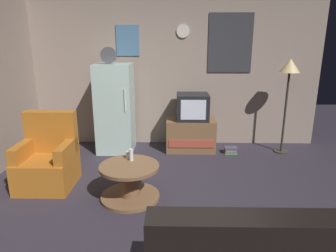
{
  "coord_description": "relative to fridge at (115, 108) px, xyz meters",
  "views": [
    {
      "loc": [
        0.03,
        -3.03,
        1.87
      ],
      "look_at": [
        -0.06,
        0.9,
        0.75
      ],
      "focal_mm": 32.29,
      "sensor_mm": 36.0,
      "label": 1
    }
  ],
  "objects": [
    {
      "name": "mug_ceramic_white",
      "position": [
        0.44,
        -1.47,
        -0.28
      ],
      "size": [
        0.08,
        0.08,
        0.09
      ],
      "primitive_type": "cylinder",
      "color": "silver",
      "rests_on": "coffee_table"
    },
    {
      "name": "coffee_table",
      "position": [
        0.47,
        -1.69,
        -0.54
      ],
      "size": [
        0.72,
        0.72,
        0.43
      ],
      "color": "brown",
      "rests_on": "ground_plane"
    },
    {
      "name": "standing_lamp",
      "position": [
        2.87,
        -0.04,
        0.6
      ],
      "size": [
        0.32,
        0.32,
        1.59
      ],
      "color": "#332D28",
      "rests_on": "ground_plane"
    },
    {
      "name": "wall_with_art",
      "position": [
        0.99,
        0.47,
        0.63
      ],
      "size": [
        5.2,
        0.12,
        2.76
      ],
      "color": "gray",
      "rests_on": "ground_plane"
    },
    {
      "name": "ground_plane",
      "position": [
        0.98,
        -1.98,
        -0.75
      ],
      "size": [
        12.0,
        12.0,
        0.0
      ],
      "primitive_type": "plane",
      "color": "#2D2833"
    },
    {
      "name": "book_stack",
      "position": [
        1.98,
        -0.12,
        -0.7
      ],
      "size": [
        0.22,
        0.16,
        0.11
      ],
      "color": "green",
      "rests_on": "ground_plane"
    },
    {
      "name": "fridge",
      "position": [
        0.0,
        0.0,
        0.0
      ],
      "size": [
        0.6,
        0.62,
        1.77
      ],
      "color": "silver",
      "rests_on": "ground_plane"
    },
    {
      "name": "armchair",
      "position": [
        -0.66,
        -1.34,
        -0.42
      ],
      "size": [
        0.68,
        0.68,
        0.96
      ],
      "color": "#B2661E",
      "rests_on": "ground_plane"
    },
    {
      "name": "crt_tv",
      "position": [
        1.32,
        0.05,
        0.02
      ],
      "size": [
        0.54,
        0.51,
        0.44
      ],
      "color": "black",
      "rests_on": "tv_stand"
    },
    {
      "name": "tv_stand",
      "position": [
        1.3,
        0.05,
        -0.48
      ],
      "size": [
        0.84,
        0.53,
        0.56
      ],
      "color": "brown",
      "rests_on": "ground_plane"
    },
    {
      "name": "wine_glass",
      "position": [
        0.48,
        -1.54,
        -0.25
      ],
      "size": [
        0.05,
        0.05,
        0.15
      ],
      "primitive_type": "cylinder",
      "color": "silver",
      "rests_on": "coffee_table"
    }
  ]
}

